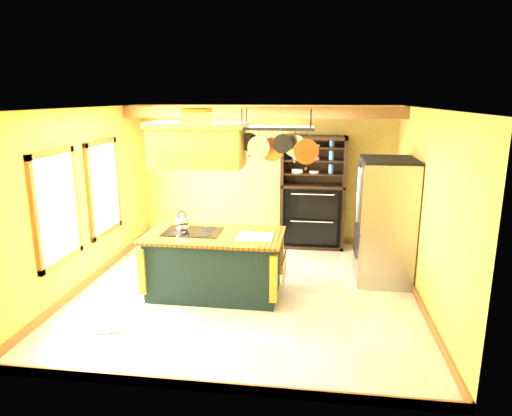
% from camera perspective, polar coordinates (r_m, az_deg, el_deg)
% --- Properties ---
extents(floor, '(5.00, 5.00, 0.00)m').
position_cam_1_polar(floor, '(7.04, -1.12, -10.18)').
color(floor, beige).
rests_on(floor, ground).
extents(ceiling, '(5.00, 5.00, 0.00)m').
position_cam_1_polar(ceiling, '(6.43, -1.23, 12.36)').
color(ceiling, white).
rests_on(ceiling, wall_back).
extents(wall_back, '(5.00, 0.02, 2.70)m').
position_cam_1_polar(wall_back, '(9.04, 1.23, 4.17)').
color(wall_back, gold).
rests_on(wall_back, floor).
extents(wall_front, '(5.00, 0.02, 2.70)m').
position_cam_1_polar(wall_front, '(4.26, -6.30, -7.07)').
color(wall_front, gold).
rests_on(wall_front, floor).
extents(wall_left, '(0.02, 5.00, 2.70)m').
position_cam_1_polar(wall_left, '(7.40, -20.68, 1.12)').
color(wall_left, gold).
rests_on(wall_left, floor).
extents(wall_right, '(0.02, 5.00, 2.70)m').
position_cam_1_polar(wall_right, '(6.71, 20.44, -0.10)').
color(wall_right, gold).
rests_on(wall_right, floor).
extents(ceiling_beam, '(5.00, 0.15, 0.20)m').
position_cam_1_polar(ceiling_beam, '(8.12, 0.63, 11.88)').
color(ceiling_beam, '#975E2E').
rests_on(ceiling_beam, ceiling).
extents(window_near, '(0.06, 1.06, 1.56)m').
position_cam_1_polar(window_near, '(6.70, -23.62, 0.03)').
color(window_near, '#975E2E').
rests_on(window_near, wall_left).
extents(window_far, '(0.06, 1.06, 1.56)m').
position_cam_1_polar(window_far, '(7.90, -18.47, 2.42)').
color(window_far, '#975E2E').
rests_on(window_far, wall_left).
extents(kitchen_island, '(2.01, 1.13, 1.11)m').
position_cam_1_polar(kitchen_island, '(6.79, -5.18, -6.88)').
color(kitchen_island, '#13262B').
rests_on(kitchen_island, floor).
extents(range_hood, '(1.34, 0.76, 0.80)m').
position_cam_1_polar(range_hood, '(6.44, -7.26, 8.10)').
color(range_hood, gold).
rests_on(range_hood, ceiling).
extents(pot_rack, '(1.09, 0.50, 0.72)m').
position_cam_1_polar(pot_rack, '(6.24, 2.78, 8.80)').
color(pot_rack, black).
rests_on(pot_rack, ceiling).
extents(refrigerator, '(0.82, 0.97, 1.91)m').
position_cam_1_polar(refrigerator, '(7.40, 15.76, -1.87)').
color(refrigerator, '#9B9EA3').
rests_on(refrigerator, floor).
extents(hutch, '(1.21, 0.55, 2.15)m').
position_cam_1_polar(hutch, '(8.86, 7.05, 0.51)').
color(hutch, black).
rests_on(hutch, floor).
extents(floor_register, '(0.30, 0.20, 0.01)m').
position_cam_1_polar(floor_register, '(6.17, -17.75, -14.48)').
color(floor_register, black).
rests_on(floor_register, floor).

